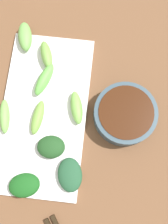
% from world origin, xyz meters
% --- Properties ---
extents(tabletop, '(2.10, 2.10, 0.02)m').
position_xyz_m(tabletop, '(0.00, 0.00, 0.01)').
color(tabletop, brown).
rests_on(tabletop, ground).
extents(sauce_bowl, '(0.13, 0.13, 0.04)m').
position_xyz_m(sauce_bowl, '(-0.11, -0.03, 0.04)').
color(sauce_bowl, '#344956').
rests_on(sauce_bowl, tabletop).
extents(serving_plate, '(0.19, 0.36, 0.01)m').
position_xyz_m(serving_plate, '(0.06, -0.01, 0.03)').
color(serving_plate, white).
rests_on(serving_plate, tabletop).
extents(broccoli_stalk_0, '(0.05, 0.08, 0.03)m').
position_xyz_m(broccoli_stalk_0, '(0.07, -0.09, 0.05)').
color(broccoli_stalk_0, '#65B84B').
rests_on(broccoli_stalk_0, serving_plate).
extents(broccoli_leafy_1, '(0.06, 0.05, 0.03)m').
position_xyz_m(broccoli_leafy_1, '(0.03, 0.06, 0.04)').
color(broccoli_leafy_1, '#204A20').
rests_on(broccoli_leafy_1, serving_plate).
extents(broccoli_leafy_2, '(0.07, 0.06, 0.02)m').
position_xyz_m(broccoli_leafy_2, '(0.08, 0.14, 0.04)').
color(broccoli_leafy_2, '#19561C').
rests_on(broccoli_leafy_2, serving_plate).
extents(broccoli_stalk_3, '(0.03, 0.08, 0.02)m').
position_xyz_m(broccoli_stalk_3, '(0.07, 0.00, 0.04)').
color(broccoli_stalk_3, '#75A745').
rests_on(broccoli_stalk_3, serving_plate).
extents(broccoli_stalk_4, '(0.04, 0.08, 0.02)m').
position_xyz_m(broccoli_stalk_4, '(-0.01, -0.03, 0.04)').
color(broccoli_stalk_4, '#79B94F').
rests_on(broccoli_stalk_4, serving_plate).
extents(broccoli_stalk_5, '(0.03, 0.08, 0.02)m').
position_xyz_m(broccoli_stalk_5, '(0.14, 0.01, 0.04)').
color(broccoli_stalk_5, '#77B552').
rests_on(broccoli_stalk_5, serving_plate).
extents(broccoli_stalk_6, '(0.05, 0.08, 0.03)m').
position_xyz_m(broccoli_stalk_6, '(0.13, -0.18, 0.05)').
color(broccoli_stalk_6, '#70AF52').
rests_on(broccoli_stalk_6, serving_plate).
extents(broccoli_leafy_7, '(0.06, 0.08, 0.02)m').
position_xyz_m(broccoli_leafy_7, '(-0.01, 0.11, 0.04)').
color(broccoli_leafy_7, '#235133').
rests_on(broccoli_leafy_7, serving_plate).
extents(broccoli_stalk_8, '(0.04, 0.07, 0.03)m').
position_xyz_m(broccoli_stalk_8, '(0.07, -0.14, 0.05)').
color(broccoli_stalk_8, '#75AD4A').
rests_on(broccoli_stalk_8, serving_plate).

